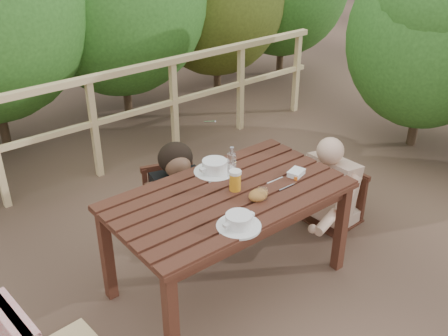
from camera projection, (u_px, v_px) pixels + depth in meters
ground at (228, 281)px, 3.72m from camera, size 60.00×60.00×0.00m
table at (229, 240)px, 3.54m from camera, size 1.57×0.88×0.73m
chair_left at (52, 297)px, 2.81m from camera, size 0.56×0.56×1.04m
chair_far at (173, 177)px, 4.15m from camera, size 0.56×0.56×0.89m
chair_right at (336, 178)px, 4.21m from camera, size 0.43×0.43×0.82m
woman at (170, 157)px, 4.09m from camera, size 0.65×0.73×1.22m
diner_right at (341, 150)px, 4.11m from camera, size 0.67×0.56×1.31m
railing at (94, 128)px, 4.85m from camera, size 5.60×0.10×1.01m
soup_near at (239, 221)px, 3.02m from camera, size 0.27×0.27×0.09m
soup_far at (215, 167)px, 3.60m from camera, size 0.29×0.29×0.10m
bread_roll at (258, 195)px, 3.29m from camera, size 0.13×0.10×0.08m
beer_glass at (235, 181)px, 3.37m from camera, size 0.08×0.08×0.16m
bottle at (232, 164)px, 3.48m from camera, size 0.06×0.06×0.25m
tumbler at (262, 195)px, 3.29m from camera, size 0.07×0.07×0.08m
butter_tub at (296, 174)px, 3.56m from camera, size 0.14×0.12×0.05m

